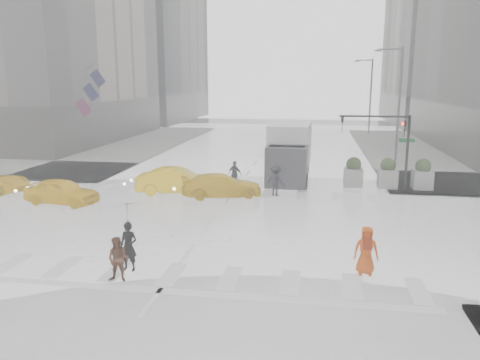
% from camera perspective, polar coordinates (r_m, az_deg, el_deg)
% --- Properties ---
extents(ground, '(120.00, 120.00, 0.00)m').
position_cam_1_polar(ground, '(21.79, -3.58, -5.19)').
color(ground, black).
rests_on(ground, ground).
extents(sidewalk_nw, '(35.00, 35.00, 0.15)m').
position_cam_1_polar(sidewalk_nw, '(45.30, -23.18, 2.97)').
color(sidewalk_nw, gray).
rests_on(sidewalk_nw, ground).
extents(road_markings, '(18.00, 48.00, 0.01)m').
position_cam_1_polar(road_markings, '(21.79, -3.58, -5.18)').
color(road_markings, silver).
rests_on(road_markings, ground).
extents(traffic_signal_pole, '(4.45, 0.42, 4.50)m').
position_cam_1_polar(traffic_signal_pole, '(28.81, 17.88, 5.02)').
color(traffic_signal_pole, black).
rests_on(traffic_signal_pole, ground).
extents(street_lamp_near, '(2.15, 0.22, 9.00)m').
position_cam_1_polar(street_lamp_near, '(38.82, 18.64, 9.20)').
color(street_lamp_near, '#59595B').
rests_on(street_lamp_near, ground).
extents(street_lamp_far, '(2.15, 0.22, 9.00)m').
position_cam_1_polar(street_lamp_far, '(58.64, 15.52, 10.13)').
color(street_lamp_far, '#59595B').
rests_on(street_lamp_far, ground).
extents(planter_west, '(1.10, 1.10, 1.80)m').
position_cam_1_polar(planter_west, '(29.11, 13.64, 0.87)').
color(planter_west, gray).
rests_on(planter_west, ground).
extents(planter_mid, '(1.10, 1.10, 1.80)m').
position_cam_1_polar(planter_mid, '(29.33, 17.54, 0.73)').
color(planter_mid, gray).
rests_on(planter_mid, ground).
extents(planter_east, '(1.10, 1.10, 1.80)m').
position_cam_1_polar(planter_east, '(29.70, 21.36, 0.60)').
color(planter_east, gray).
rests_on(planter_east, ground).
extents(flag_cluster, '(2.87, 3.06, 4.69)m').
position_cam_1_polar(flag_cluster, '(43.53, -18.08, 10.39)').
color(flag_cluster, '#59595B').
rests_on(flag_cluster, ground).
extents(pedestrian_black, '(1.04, 1.06, 2.43)m').
position_cam_1_polar(pedestrian_black, '(16.43, -13.55, -5.46)').
color(pedestrian_black, black).
rests_on(pedestrian_black, ground).
extents(pedestrian_brown, '(0.76, 0.60, 1.50)m').
position_cam_1_polar(pedestrian_brown, '(15.90, -14.62, -9.35)').
color(pedestrian_brown, '#4D2C1B').
rests_on(pedestrian_brown, ground).
extents(pedestrian_orange, '(0.83, 0.55, 1.68)m').
position_cam_1_polar(pedestrian_orange, '(16.46, 15.12, -8.27)').
color(pedestrian_orange, '#C8460E').
rests_on(pedestrian_orange, ground).
extents(pedestrian_far_a, '(1.12, 0.91, 1.65)m').
position_cam_1_polar(pedestrian_far_a, '(28.65, -0.64, 0.72)').
color(pedestrian_far_a, black).
rests_on(pedestrian_far_a, ground).
extents(pedestrian_far_b, '(1.30, 1.06, 1.76)m').
position_cam_1_polar(pedestrian_far_b, '(26.57, 4.39, -0.09)').
color(pedestrian_far_b, black).
rests_on(pedestrian_far_b, ground).
extents(taxi_front, '(4.22, 2.18, 1.37)m').
position_cam_1_polar(taxi_front, '(26.54, -20.92, -1.31)').
color(taxi_front, yellow).
rests_on(taxi_front, ground).
extents(taxi_mid, '(4.73, 2.02, 1.52)m').
position_cam_1_polar(taxi_mid, '(27.25, -7.68, -0.13)').
color(taxi_mid, yellow).
rests_on(taxi_mid, ground).
extents(taxi_rear, '(4.35, 2.96, 1.31)m').
position_cam_1_polar(taxi_rear, '(26.40, -2.25, -0.65)').
color(taxi_rear, yellow).
rests_on(taxi_rear, ground).
extents(box_truck, '(2.57, 6.86, 3.65)m').
position_cam_1_polar(box_truck, '(30.91, 6.03, 3.59)').
color(box_truck, silver).
rests_on(box_truck, ground).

